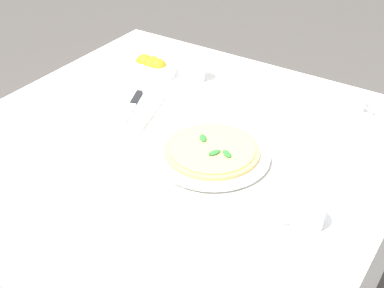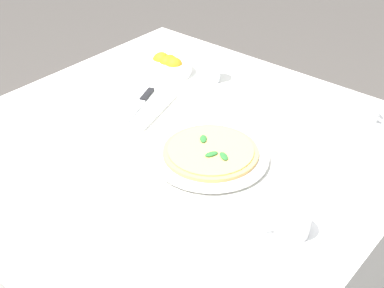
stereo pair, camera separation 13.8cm
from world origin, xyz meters
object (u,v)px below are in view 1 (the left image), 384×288
(coffee_cup_near_left, at_px, (307,214))
(coffee_cup_right_edge, at_px, (353,102))
(napkin_folded, at_px, (132,110))
(citrus_bowl, at_px, (152,67))
(pizza, at_px, (212,150))
(water_glass_left_edge, at_px, (195,67))
(dinner_knife, at_px, (132,106))
(menu_card, at_px, (250,94))
(pizza_plate, at_px, (212,154))

(coffee_cup_near_left, bearing_deg, coffee_cup_right_edge, -171.38)
(napkin_folded, bearing_deg, citrus_bowl, -173.17)
(pizza, bearing_deg, water_glass_left_edge, -141.53)
(pizza, height_order, dinner_knife, pizza)
(menu_card, bearing_deg, pizza_plate, 32.03)
(pizza, relative_size, coffee_cup_near_left, 1.89)
(coffee_cup_right_edge, distance_m, citrus_bowl, 0.65)
(pizza, xyz_separation_m, napkin_folded, (-0.07, -0.32, -0.01))
(coffee_cup_near_left, bearing_deg, pizza, -109.21)
(pizza, height_order, water_glass_left_edge, water_glass_left_edge)
(coffee_cup_near_left, bearing_deg, pizza_plate, -109.21)
(napkin_folded, xyz_separation_m, dinner_knife, (0.00, 0.00, 0.01))
(coffee_cup_right_edge, height_order, napkin_folded, coffee_cup_right_edge)
(water_glass_left_edge, distance_m, napkin_folded, 0.28)
(pizza_plate, relative_size, pizza, 1.22)
(pizza_plate, xyz_separation_m, coffee_cup_near_left, (0.11, 0.30, 0.02))
(menu_card, bearing_deg, water_glass_left_edge, -77.72)
(dinner_knife, bearing_deg, menu_card, 110.58)
(pizza_plate, height_order, water_glass_left_edge, water_glass_left_edge)
(napkin_folded, relative_size, citrus_bowl, 1.65)
(napkin_folded, bearing_deg, dinner_knife, 5.77)
(citrus_bowl, bearing_deg, water_glass_left_edge, 109.18)
(coffee_cup_near_left, relative_size, water_glass_left_edge, 1.25)
(pizza, xyz_separation_m, dinner_knife, (-0.06, -0.32, -0.00))
(pizza_plate, height_order, coffee_cup_near_left, coffee_cup_near_left)
(pizza_plate, xyz_separation_m, dinner_knife, (-0.06, -0.31, 0.01))
(coffee_cup_near_left, xyz_separation_m, citrus_bowl, (-0.40, -0.72, -0.00))
(coffee_cup_near_left, height_order, dinner_knife, coffee_cup_near_left)
(dinner_knife, relative_size, citrus_bowl, 1.25)
(coffee_cup_near_left, xyz_separation_m, water_glass_left_edge, (-0.45, -0.58, 0.02))
(pizza, height_order, citrus_bowl, citrus_bowl)
(pizza_plate, distance_m, pizza, 0.01)
(dinner_knife, xyz_separation_m, citrus_bowl, (-0.23, -0.10, 0.00))
(pizza_plate, xyz_separation_m, pizza, (0.00, 0.00, 0.01))
(coffee_cup_near_left, distance_m, menu_card, 0.54)
(pizza, xyz_separation_m, water_glass_left_edge, (-0.35, -0.28, 0.02))
(napkin_folded, bearing_deg, menu_card, 115.93)
(coffee_cup_right_edge, distance_m, menu_card, 0.30)
(pizza_plate, distance_m, dinner_knife, 0.32)
(water_glass_left_edge, bearing_deg, pizza, 38.47)
(coffee_cup_right_edge, height_order, water_glass_left_edge, water_glass_left_edge)
(pizza_plate, relative_size, water_glass_left_edge, 2.89)
(coffee_cup_near_left, height_order, napkin_folded, coffee_cup_near_left)
(coffee_cup_right_edge, distance_m, water_glass_left_edge, 0.50)
(napkin_folded, bearing_deg, water_glass_left_edge, 155.52)
(coffee_cup_right_edge, relative_size, menu_card, 1.57)
(coffee_cup_right_edge, xyz_separation_m, citrus_bowl, (0.14, -0.63, 0.00))
(coffee_cup_near_left, height_order, citrus_bowl, coffee_cup_near_left)
(dinner_knife, bearing_deg, pizza_plate, 56.41)
(pizza, relative_size, dinner_knife, 1.31)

